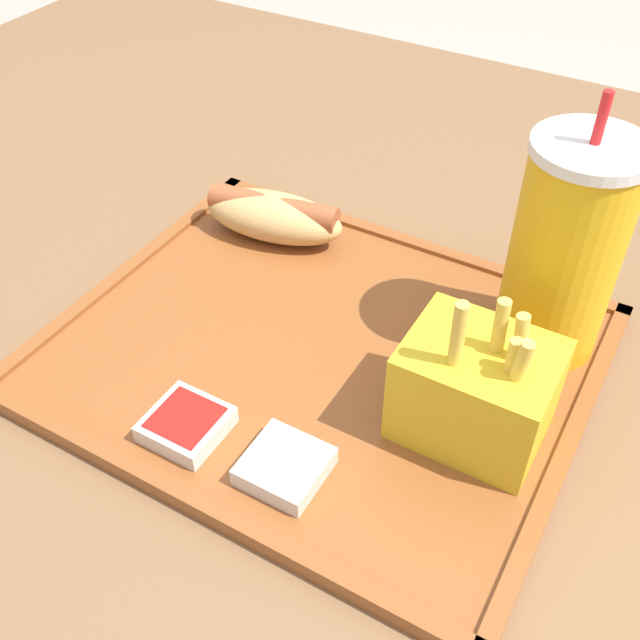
{
  "coord_description": "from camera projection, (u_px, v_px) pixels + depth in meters",
  "views": [
    {
      "loc": [
        0.22,
        -0.38,
        1.13
      ],
      "look_at": [
        0.01,
        -0.02,
        0.75
      ],
      "focal_mm": 42.0,
      "sensor_mm": 36.0,
      "label": 1
    }
  ],
  "objects": [
    {
      "name": "fries_carton",
      "position": [
        477.0,
        389.0,
        0.5
      ],
      "size": [
        0.1,
        0.08,
        0.12
      ],
      "color": "gold",
      "rests_on": "food_tray"
    },
    {
      "name": "food_tray",
      "position": [
        320.0,
        353.0,
        0.58
      ],
      "size": [
        0.4,
        0.33,
        0.01
      ],
      "color": "brown",
      "rests_on": "dining_table"
    },
    {
      "name": "dining_table",
      "position": [
        323.0,
        565.0,
        0.84
      ],
      "size": [
        1.48,
        1.16,
        0.71
      ],
      "color": "brown",
      "rests_on": "ground_plane"
    },
    {
      "name": "sauce_cup_ketchup",
      "position": [
        186.0,
        424.0,
        0.51
      ],
      "size": [
        0.05,
        0.05,
        0.02
      ],
      "color": "silver",
      "rests_on": "food_tray"
    },
    {
      "name": "hot_dog_far",
      "position": [
        274.0,
        215.0,
        0.67
      ],
      "size": [
        0.14,
        0.07,
        0.04
      ],
      "color": "tan",
      "rests_on": "food_tray"
    },
    {
      "name": "soda_cup",
      "position": [
        565.0,
        251.0,
        0.53
      ],
      "size": [
        0.08,
        0.08,
        0.21
      ],
      "color": "gold",
      "rests_on": "food_tray"
    },
    {
      "name": "sauce_cup_mayo",
      "position": [
        285.0,
        466.0,
        0.49
      ],
      "size": [
        0.05,
        0.05,
        0.02
      ],
      "color": "silver",
      "rests_on": "food_tray"
    }
  ]
}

